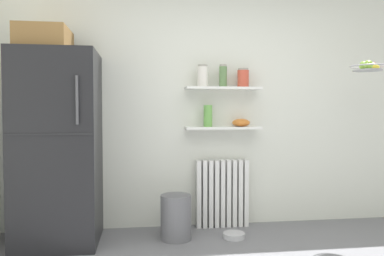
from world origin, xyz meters
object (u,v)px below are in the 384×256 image
object	(u,v)px
storage_jar_1	(223,76)
storage_jar_2	(243,78)
shelf_bowl	(241,123)
trash_bin	(176,217)
refrigerator	(58,143)
hanging_fruit_basket	(368,67)
vase	(208,116)
pet_food_bowl	(234,235)
radiator	(222,193)
storage_jar_0	(203,76)

from	to	relation	value
storage_jar_1	storage_jar_2	xyz separation A→B (m)	(0.21, 0.00, -0.02)
shelf_bowl	trash_bin	distance (m)	1.17
refrigerator	storage_jar_2	xyz separation A→B (m)	(1.80, 0.25, 0.63)
hanging_fruit_basket	storage_jar_1	bearing A→B (deg)	160.87
storage_jar_2	vase	distance (m)	0.54
storage_jar_1	shelf_bowl	bearing A→B (deg)	0.00
trash_bin	hanging_fruit_basket	distance (m)	2.32
pet_food_bowl	vase	bearing A→B (deg)	118.09
radiator	storage_jar_1	bearing A→B (deg)	-90.00
refrigerator	hanging_fruit_basket	bearing A→B (deg)	-4.11
radiator	hanging_fruit_basket	world-z (taller)	hanging_fruit_basket
refrigerator	vase	xyz separation A→B (m)	(1.43, 0.25, 0.24)
storage_jar_1	hanging_fruit_basket	size ratio (longest dim) A/B	0.71
refrigerator	radiator	size ratio (longest dim) A/B	2.79
radiator	storage_jar_2	size ratio (longest dim) A/B	3.58
vase	storage_jar_2	bearing A→B (deg)	0.00
vase	hanging_fruit_basket	size ratio (longest dim) A/B	0.68
storage_jar_1	storage_jar_2	world-z (taller)	storage_jar_1
refrigerator	storage_jar_0	distance (m)	1.54
shelf_bowl	vase	bearing A→B (deg)	180.00
pet_food_bowl	hanging_fruit_basket	size ratio (longest dim) A/B	0.64
storage_jar_2	trash_bin	size ratio (longest dim) A/B	0.46
storage_jar_1	storage_jar_2	bearing A→B (deg)	0.00
storage_jar_2	vase	xyz separation A→B (m)	(-0.37, 0.00, -0.39)
storage_jar_0	shelf_bowl	world-z (taller)	storage_jar_0
vase	trash_bin	bearing A→B (deg)	-139.61
storage_jar_1	vase	bearing A→B (deg)	180.00
storage_jar_1	pet_food_bowl	size ratio (longest dim) A/B	1.11
refrigerator	hanging_fruit_basket	world-z (taller)	refrigerator
pet_food_bowl	storage_jar_2	bearing A→B (deg)	63.01
trash_bin	storage_jar_1	bearing A→B (deg)	30.63
shelf_bowl	hanging_fruit_basket	bearing A→B (deg)	-22.13
shelf_bowl	trash_bin	size ratio (longest dim) A/B	0.44
storage_jar_1	vase	world-z (taller)	storage_jar_1
storage_jar_2	shelf_bowl	size ratio (longest dim) A/B	1.06
shelf_bowl	hanging_fruit_basket	size ratio (longest dim) A/B	0.56
trash_bin	shelf_bowl	bearing A→B (deg)	23.34
storage_jar_1	trash_bin	xyz separation A→B (m)	(-0.52, -0.31, -1.36)
vase	hanging_fruit_basket	bearing A→B (deg)	-17.22
radiator	vase	world-z (taller)	vase
refrigerator	vase	world-z (taller)	refrigerator
vase	pet_food_bowl	xyz separation A→B (m)	(0.19, -0.35, -1.14)
trash_bin	hanging_fruit_basket	size ratio (longest dim) A/B	1.29
radiator	storage_jar_2	xyz separation A→B (m)	(0.21, -0.03, 1.20)
radiator	trash_bin	xyz separation A→B (m)	(-0.52, -0.34, -0.14)
trash_bin	storage_jar_0	bearing A→B (deg)	45.15
radiator	pet_food_bowl	bearing A→B (deg)	-85.24
storage_jar_1	trash_bin	size ratio (longest dim) A/B	0.55
storage_jar_2	hanging_fruit_basket	size ratio (longest dim) A/B	0.60
refrigerator	trash_bin	world-z (taller)	refrigerator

